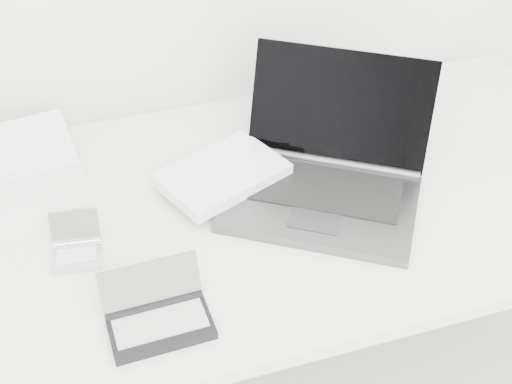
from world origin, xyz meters
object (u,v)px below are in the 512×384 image
object	(u,v)px
desk	(264,216)
palmtop_charcoal	(158,317)
laptop_large	(299,174)
netbook_open_white	(31,182)

from	to	relation	value
desk	palmtop_charcoal	distance (m)	0.39
desk	laptop_large	distance (m)	0.12
laptop_large	palmtop_charcoal	bearing A→B (deg)	-109.93
desk	netbook_open_white	xyz separation A→B (m)	(-0.46, 0.18, 0.06)
desk	palmtop_charcoal	size ratio (longest dim) A/B	8.88
desk	palmtop_charcoal	bearing A→B (deg)	-136.58
netbook_open_white	desk	bearing A→B (deg)	-30.27
desk	laptop_large	size ratio (longest dim) A/B	2.60
netbook_open_white	palmtop_charcoal	bearing A→B (deg)	-76.24
desk	laptop_large	xyz separation A→B (m)	(0.08, 0.01, 0.09)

